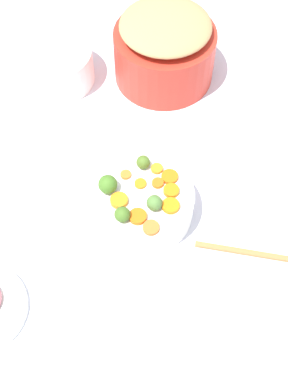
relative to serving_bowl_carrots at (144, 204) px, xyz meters
The scene contains 20 objects.
tabletop 0.06m from the serving_bowl_carrots, 76.74° to the left, with size 2.40×2.40×0.02m, color white.
serving_bowl_carrots is the anchor object (origin of this frame).
metal_pot 0.46m from the serving_bowl_carrots, ahead, with size 0.28×0.28×0.15m, color red.
stuffing_mound 0.48m from the serving_bowl_carrots, ahead, with size 0.24×0.24×0.05m, color tan.
carrot_slice_0 0.09m from the serving_bowl_carrots, 15.13° to the right, with size 0.03×0.03×0.01m, color orange.
carrot_slice_1 0.06m from the serving_bowl_carrots, 39.97° to the right, with size 0.03×0.03×0.01m, color orange.
carrot_slice_2 0.08m from the serving_bowl_carrots, 118.22° to the left, with size 0.04×0.04×0.01m, color orange.
carrot_slice_3 0.09m from the serving_bowl_carrots, 43.89° to the right, with size 0.04×0.04×0.01m, color orange.
carrot_slice_4 0.05m from the serving_bowl_carrots, 25.16° to the left, with size 0.03×0.03×0.01m, color orange.
carrot_slice_5 0.08m from the serving_bowl_carrots, 75.14° to the right, with size 0.04×0.04×0.01m, color orange.
carrot_slice_6 0.10m from the serving_bowl_carrots, 161.47° to the right, with size 0.04×0.04×0.01m, color orange.
carrot_slice_7 0.08m from the serving_bowl_carrots, behind, with size 0.04×0.04×0.01m, color orange.
carrot_slice_8 0.08m from the serving_bowl_carrots, 48.00° to the left, with size 0.02×0.02×0.01m, color orange.
carrot_slice_9 0.08m from the serving_bowl_carrots, 110.54° to the right, with size 0.04×0.04×0.01m, color orange.
brussels_sprout_0 0.10m from the serving_bowl_carrots, 89.58° to the left, with size 0.04×0.04×0.04m, color #497A27.
brussels_sprout_1 0.07m from the serving_bowl_carrots, 136.54° to the right, with size 0.04×0.04×0.04m, color #54813B.
brussels_sprout_2 0.10m from the serving_bowl_carrots, 151.60° to the left, with size 0.04×0.04×0.04m, color #497327.
brussels_sprout_3 0.10m from the serving_bowl_carrots, 10.14° to the left, with size 0.03×0.03×0.03m, color #537528.
wooden_spoon 0.34m from the serving_bowl_carrots, 102.57° to the right, with size 0.05×0.29×0.01m.
casserole_dish 0.51m from the serving_bowl_carrots, 38.13° to the left, with size 0.22×0.22×0.10m, color white.
Camera 1 is at (-0.61, -0.12, 1.08)m, focal length 48.00 mm.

